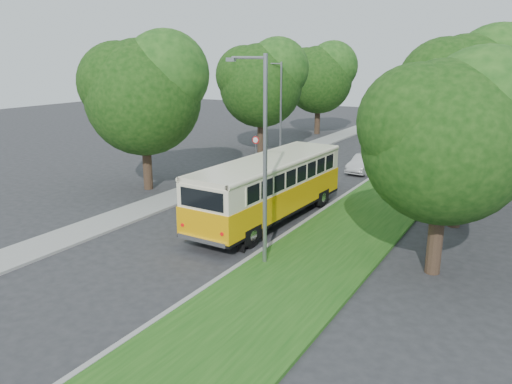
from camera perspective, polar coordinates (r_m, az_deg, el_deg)
The scene contains 13 objects.
ground at distance 23.91m, azimuth -5.13°, elevation -4.09°, with size 120.00×120.00×0.00m, color #2A2A2D.
curb at distance 26.41m, azimuth 7.60°, elevation -2.10°, with size 0.20×70.00×0.15m, color gray.
grass_verge at distance 25.67m, azimuth 12.44°, elevation -2.88°, with size 4.50×70.00×0.13m, color #1D5115.
sidewalk at distance 30.47m, azimuth -7.13°, elevation 0.24°, with size 2.20×70.00×0.12m, color gray.
treeline at distance 37.75m, azimuth 15.07°, elevation 11.76°, with size 24.27×41.91×9.46m.
lamppost_near at distance 18.53m, azimuth 0.79°, elevation 4.28°, with size 1.71×0.16×8.00m.
lamppost_far at distance 38.89m, azimuth 2.72°, elevation 9.67°, with size 1.71×0.16×7.50m.
warning_sign at distance 35.62m, azimuth -0.04°, elevation 5.26°, with size 0.56×0.10×2.50m.
vintage_bus at distance 24.37m, azimuth 1.53°, elevation 0.28°, with size 2.77×10.75×3.19m, color #F7AB07, non-canonical shape.
car_silver at distance 30.47m, azimuth 6.95°, elevation 1.36°, with size 1.50×3.72×1.27m, color #AFB0B4.
car_white at distance 35.88m, azimuth 12.19°, elevation 3.20°, with size 1.29×3.70×1.22m, color silver.
car_blue at distance 42.61m, azimuth 14.75°, elevation 4.95°, with size 1.79×4.41×1.28m, color navy.
car_grey at distance 43.09m, azimuth 16.14°, elevation 5.00°, with size 2.20×4.77×1.32m, color #515258.
Camera 1 is at (13.10, -18.37, 7.90)m, focal length 35.00 mm.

